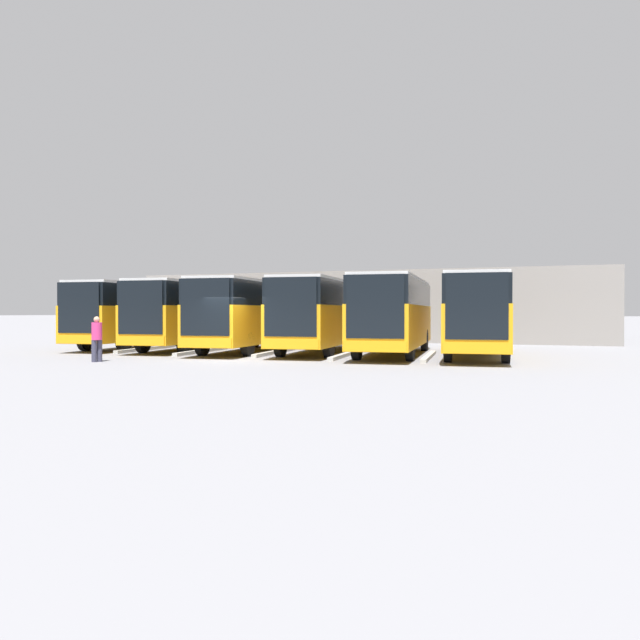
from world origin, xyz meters
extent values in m
plane|color=gray|center=(0.00, 0.00, 0.00)|extent=(600.00, 600.00, 0.00)
cube|color=orange|center=(-8.84, -5.03, 1.32)|extent=(3.47, 10.76, 1.74)
cube|color=black|center=(-8.84, -5.03, 2.73)|extent=(3.42, 10.60, 1.07)
cube|color=black|center=(-9.38, 0.24, 2.11)|extent=(2.11, 0.26, 2.31)
cube|color=orange|center=(-9.38, 0.25, 0.67)|extent=(2.28, 0.29, 0.40)
cube|color=silver|center=(-8.84, -5.03, 3.32)|extent=(3.33, 10.33, 0.12)
cylinder|color=black|center=(-10.22, -1.88, 0.53)|extent=(0.41, 1.08, 1.06)
cylinder|color=black|center=(-8.13, -1.66, 0.53)|extent=(0.41, 1.08, 1.06)
cylinder|color=black|center=(-9.56, -8.40, 0.53)|extent=(0.41, 1.08, 1.06)
cylinder|color=black|center=(-7.46, -8.18, 0.53)|extent=(0.41, 1.08, 1.06)
cube|color=#B2B2AD|center=(-7.07, -3.44, 0.07)|extent=(0.80, 5.56, 0.15)
cube|color=orange|center=(-5.31, -4.77, 1.32)|extent=(3.47, 10.76, 1.74)
cube|color=black|center=(-5.31, -4.77, 2.73)|extent=(3.42, 10.60, 1.07)
cube|color=black|center=(-5.84, 0.50, 2.11)|extent=(2.11, 0.26, 2.31)
cube|color=orange|center=(-5.85, 0.51, 0.67)|extent=(2.28, 0.29, 0.40)
cube|color=silver|center=(-5.31, -4.77, 3.32)|extent=(3.33, 10.33, 0.12)
cylinder|color=black|center=(-6.69, -1.62, 0.53)|extent=(0.41, 1.08, 1.06)
cylinder|color=black|center=(-4.59, -1.40, 0.53)|extent=(0.41, 1.08, 1.06)
cylinder|color=black|center=(-6.02, -8.14, 0.53)|extent=(0.41, 1.08, 1.06)
cylinder|color=black|center=(-3.93, -7.92, 0.53)|extent=(0.41, 1.08, 1.06)
cube|color=#B2B2AD|center=(-3.54, -3.18, 0.07)|extent=(0.80, 5.56, 0.15)
cube|color=orange|center=(-1.77, -5.33, 1.32)|extent=(3.47, 10.76, 1.74)
cube|color=black|center=(-1.77, -5.33, 2.73)|extent=(3.42, 10.60, 1.07)
cube|color=black|center=(-2.31, -0.05, 2.11)|extent=(2.11, 0.26, 2.31)
cube|color=orange|center=(-2.31, -0.05, 0.67)|extent=(2.28, 0.29, 0.40)
cube|color=silver|center=(-1.77, -5.33, 3.32)|extent=(3.33, 10.33, 0.12)
cylinder|color=black|center=(-3.15, -2.17, 0.53)|extent=(0.41, 1.08, 1.06)
cylinder|color=black|center=(-1.05, -1.96, 0.53)|extent=(0.41, 1.08, 1.06)
cylinder|color=black|center=(-2.48, -8.69, 0.53)|extent=(0.41, 1.08, 1.06)
cylinder|color=black|center=(-0.39, -8.48, 0.53)|extent=(0.41, 1.08, 1.06)
cube|color=#B2B2AD|center=(0.00, -3.74, 0.07)|extent=(0.80, 5.56, 0.15)
cube|color=orange|center=(1.77, -4.91, 1.32)|extent=(3.47, 10.76, 1.74)
cube|color=black|center=(1.77, -4.91, 2.73)|extent=(3.42, 10.60, 1.07)
cube|color=black|center=(1.23, 0.36, 2.11)|extent=(2.11, 0.26, 2.31)
cube|color=orange|center=(1.23, 0.37, 0.67)|extent=(2.28, 0.29, 0.40)
cube|color=silver|center=(1.77, -4.91, 3.32)|extent=(3.33, 10.33, 0.12)
cylinder|color=black|center=(0.39, -1.76, 0.53)|extent=(0.41, 1.08, 1.06)
cylinder|color=black|center=(2.48, -1.54, 0.53)|extent=(0.41, 1.08, 1.06)
cylinder|color=black|center=(1.05, -8.28, 0.53)|extent=(0.41, 1.08, 1.06)
cylinder|color=black|center=(3.15, -8.06, 0.53)|extent=(0.41, 1.08, 1.06)
cube|color=#B2B2AD|center=(3.54, -3.32, 0.07)|extent=(0.80, 5.56, 0.15)
cube|color=orange|center=(5.31, -5.53, 1.32)|extent=(3.47, 10.76, 1.74)
cube|color=black|center=(5.31, -5.53, 2.73)|extent=(3.42, 10.60, 1.07)
cube|color=black|center=(4.77, -0.26, 2.11)|extent=(2.11, 0.26, 2.31)
cube|color=orange|center=(4.77, -0.25, 0.67)|extent=(2.28, 0.29, 0.40)
cube|color=silver|center=(5.31, -5.53, 3.32)|extent=(3.33, 10.33, 0.12)
cylinder|color=black|center=(3.93, -2.38, 0.53)|extent=(0.41, 1.08, 1.06)
cylinder|color=black|center=(6.02, -2.16, 0.53)|extent=(0.41, 1.08, 1.06)
cylinder|color=black|center=(4.59, -8.90, 0.53)|extent=(0.41, 1.08, 1.06)
cylinder|color=black|center=(6.69, -8.68, 0.53)|extent=(0.41, 1.08, 1.06)
cube|color=#B2B2AD|center=(7.07, -3.95, 0.07)|extent=(0.80, 5.56, 0.15)
cube|color=orange|center=(8.84, -5.81, 1.32)|extent=(3.47, 10.76, 1.74)
cube|color=black|center=(8.84, -5.81, 2.73)|extent=(3.42, 10.60, 1.07)
cube|color=black|center=(8.30, -0.53, 2.11)|extent=(2.11, 0.26, 2.31)
cube|color=orange|center=(8.30, -0.53, 0.67)|extent=(2.28, 0.29, 0.40)
cube|color=silver|center=(8.84, -5.81, 3.32)|extent=(3.33, 10.33, 0.12)
cylinder|color=black|center=(7.46, -2.65, 0.53)|extent=(0.41, 1.08, 1.06)
cylinder|color=black|center=(9.56, -2.44, 0.53)|extent=(0.41, 1.08, 1.06)
cylinder|color=black|center=(8.13, -9.17, 0.53)|extent=(0.41, 1.08, 1.06)
cylinder|color=black|center=(10.22, -8.96, 0.53)|extent=(0.41, 1.08, 1.06)
cylinder|color=#38384C|center=(4.53, 2.92, 0.42)|extent=(0.26, 0.26, 0.84)
cylinder|color=#38384C|center=(4.43, 2.74, 0.42)|extent=(0.26, 0.26, 0.84)
cylinder|color=#D13375|center=(4.48, 2.83, 1.17)|extent=(0.52, 0.52, 0.67)
sphere|color=tan|center=(4.48, 2.83, 1.62)|extent=(0.23, 0.23, 0.23)
cube|color=gray|center=(0.00, -20.92, 2.28)|extent=(31.31, 10.17, 4.55)
cube|color=silver|center=(0.00, -27.51, 4.30)|extent=(31.31, 3.00, 0.24)
cylinder|color=slate|center=(-10.96, -28.61, 2.15)|extent=(0.20, 0.20, 4.30)
cylinder|color=slate|center=(10.96, -28.61, 2.15)|extent=(0.20, 0.20, 4.30)
camera|label=1|loc=(-11.68, 22.21, 1.90)|focal=35.00mm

